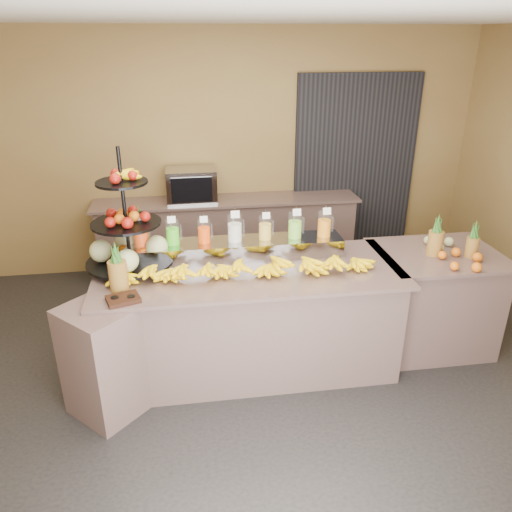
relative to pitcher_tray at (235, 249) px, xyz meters
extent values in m
plane|color=black|center=(0.09, -0.58, -1.01)|extent=(6.00, 6.00, 0.00)
cube|color=olive|center=(0.09, 1.93, 0.39)|extent=(6.00, 0.02, 2.80)
cube|color=white|center=(0.09, -0.58, 1.80)|extent=(6.00, 5.00, 0.02)
cube|color=black|center=(1.69, 1.88, 0.19)|extent=(1.50, 0.06, 2.20)
cube|color=gray|center=(0.09, -0.28, -0.56)|extent=(2.40, 0.90, 0.90)
cube|color=gray|center=(0.09, -0.28, -0.09)|extent=(2.50, 1.00, 0.03)
cube|color=gray|center=(-1.06, -0.68, -0.56)|extent=(0.71, 0.71, 0.90)
cube|color=gray|center=(1.79, -0.18, -0.56)|extent=(1.00, 0.80, 0.90)
cube|color=gray|center=(1.79, -0.18, -0.09)|extent=(1.08, 0.88, 0.03)
cube|color=gray|center=(0.09, 1.67, -0.56)|extent=(3.00, 0.50, 0.90)
cube|color=gray|center=(0.09, 1.67, -0.09)|extent=(3.10, 0.55, 0.03)
cube|color=gray|center=(0.00, 0.00, 0.00)|extent=(1.85, 0.30, 0.15)
cylinder|color=silver|center=(-0.78, 0.00, 0.19)|extent=(0.12, 0.12, 0.23)
cylinder|color=#F04B12|center=(-0.78, 0.00, 0.15)|extent=(0.12, 0.12, 0.15)
cylinder|color=gray|center=(-0.80, 0.01, 0.24)|extent=(0.01, 0.01, 0.27)
cube|color=white|center=(-0.78, -0.06, 0.33)|extent=(0.07, 0.02, 0.06)
cylinder|color=silver|center=(-0.52, 0.00, 0.18)|extent=(0.11, 0.11, 0.21)
cylinder|color=#3CC119|center=(-0.52, 0.00, 0.15)|extent=(0.11, 0.11, 0.14)
cylinder|color=gray|center=(-0.53, 0.01, 0.23)|extent=(0.01, 0.01, 0.25)
cube|color=white|center=(-0.52, -0.05, 0.31)|extent=(0.07, 0.02, 0.06)
cylinder|color=silver|center=(-0.26, 0.00, 0.17)|extent=(0.11, 0.11, 0.20)
cylinder|color=#EB4000|center=(-0.26, 0.00, 0.14)|extent=(0.10, 0.10, 0.14)
cylinder|color=gray|center=(-0.27, 0.01, 0.22)|extent=(0.01, 0.01, 0.23)
cube|color=white|center=(-0.26, -0.05, 0.30)|extent=(0.06, 0.02, 0.05)
cylinder|color=silver|center=(0.00, 0.00, 0.19)|extent=(0.12, 0.12, 0.23)
cylinder|color=silver|center=(0.00, 0.00, 0.15)|extent=(0.12, 0.12, 0.15)
cylinder|color=gray|center=(-0.02, 0.01, 0.24)|extent=(0.01, 0.01, 0.27)
cube|color=white|center=(0.00, -0.06, 0.33)|extent=(0.07, 0.02, 0.06)
cylinder|color=silver|center=(0.26, 0.00, 0.18)|extent=(0.11, 0.11, 0.20)
cylinder|color=gold|center=(0.26, 0.00, 0.14)|extent=(0.10, 0.10, 0.14)
cylinder|color=gray|center=(0.25, 0.01, 0.22)|extent=(0.01, 0.01, 0.24)
cube|color=white|center=(0.26, -0.05, 0.31)|extent=(0.06, 0.02, 0.06)
cylinder|color=silver|center=(0.52, 0.00, 0.18)|extent=(0.12, 0.12, 0.22)
cylinder|color=#7ACA3A|center=(0.52, 0.00, 0.15)|extent=(0.11, 0.11, 0.15)
cylinder|color=gray|center=(0.51, 0.01, 0.23)|extent=(0.01, 0.01, 0.26)
cube|color=white|center=(0.52, -0.05, 0.32)|extent=(0.07, 0.02, 0.06)
cylinder|color=silver|center=(0.78, 0.00, 0.18)|extent=(0.12, 0.12, 0.22)
cylinder|color=orange|center=(0.78, 0.00, 0.15)|extent=(0.11, 0.11, 0.15)
cylinder|color=gray|center=(0.77, 0.01, 0.23)|extent=(0.01, 0.01, 0.26)
cube|color=white|center=(0.78, -0.05, 0.32)|extent=(0.07, 0.02, 0.06)
ellipsoid|color=yellow|center=(-0.91, -0.36, -0.02)|extent=(0.25, 0.19, 0.11)
ellipsoid|color=yellow|center=(-0.54, -0.36, -0.02)|extent=(0.25, 0.19, 0.11)
ellipsoid|color=yellow|center=(-0.17, -0.36, -0.02)|extent=(0.25, 0.19, 0.11)
ellipsoid|color=yellow|center=(0.20, -0.36, -0.02)|extent=(0.25, 0.19, 0.11)
ellipsoid|color=yellow|center=(0.57, -0.36, -0.02)|extent=(0.25, 0.19, 0.11)
ellipsoid|color=yellow|center=(0.94, -0.36, -0.02)|extent=(0.25, 0.19, 0.11)
ellipsoid|color=yellow|center=(-0.72, -0.36, 0.05)|extent=(0.21, 0.17, 0.09)
ellipsoid|color=yellow|center=(-0.48, -0.36, 0.05)|extent=(0.21, 0.17, 0.09)
ellipsoid|color=yellow|center=(-0.23, -0.36, 0.05)|extent=(0.21, 0.17, 0.09)
ellipsoid|color=yellow|center=(0.02, -0.36, 0.05)|extent=(0.21, 0.17, 0.09)
ellipsoid|color=yellow|center=(0.26, -0.36, 0.05)|extent=(0.21, 0.17, 0.09)
ellipsoid|color=yellow|center=(0.51, -0.36, 0.05)|extent=(0.21, 0.17, 0.09)
ellipsoid|color=yellow|center=(0.75, -0.36, 0.05)|extent=(0.21, 0.17, 0.09)
cylinder|color=black|center=(-0.88, -0.08, 0.42)|extent=(0.03, 0.03, 1.00)
cylinder|color=black|center=(-0.88, -0.08, -0.02)|extent=(0.81, 0.81, 0.02)
cylinder|color=black|center=(-0.88, -0.08, 0.31)|extent=(0.63, 0.63, 0.02)
cylinder|color=black|center=(-0.88, -0.08, 0.65)|extent=(0.45, 0.45, 0.02)
sphere|color=#AEB87E|center=(-0.65, -0.08, 0.08)|extent=(0.19, 0.19, 0.19)
sphere|color=maroon|center=(-0.72, -0.08, 0.37)|extent=(0.09, 0.09, 0.09)
sphere|color=orange|center=(-0.99, -0.08, 0.04)|extent=(0.10, 0.10, 0.10)
cube|color=black|center=(-0.88, -0.67, -0.06)|extent=(0.27, 0.23, 0.03)
cylinder|color=brown|center=(-0.93, -0.49, 0.04)|extent=(0.14, 0.14, 0.24)
cone|color=#1E4517|center=(-0.93, -0.49, 0.24)|extent=(0.07, 0.07, 0.16)
cylinder|color=brown|center=(-0.80, 0.17, 0.07)|extent=(0.16, 0.16, 0.29)
cone|color=#1E4517|center=(-0.80, 0.17, 0.30)|extent=(0.08, 0.08, 0.16)
cylinder|color=brown|center=(1.72, -0.20, 0.03)|extent=(0.12, 0.12, 0.21)
cylinder|color=brown|center=(2.02, -0.29, 0.01)|extent=(0.11, 0.11, 0.18)
ellipsoid|color=orange|center=(1.85, -0.43, -0.03)|extent=(0.32, 0.21, 0.08)
cube|color=gray|center=(-0.32, 1.67, 0.11)|extent=(0.57, 0.40, 0.38)
camera|label=1|loc=(-0.40, -3.92, 1.68)|focal=35.00mm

